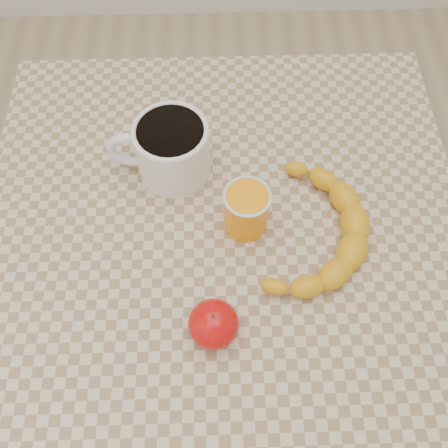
{
  "coord_description": "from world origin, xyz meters",
  "views": [
    {
      "loc": [
        -0.01,
        -0.39,
        1.47
      ],
      "look_at": [
        0.0,
        0.0,
        0.77
      ],
      "focal_mm": 40.0,
      "sensor_mm": 36.0,
      "label": 1
    }
  ],
  "objects_px": {
    "orange_juice_glass": "(246,210)",
    "apple": "(213,324)",
    "table": "(224,253)",
    "coffee_mug": "(170,148)",
    "banana": "(314,232)"
  },
  "relations": [
    {
      "from": "table",
      "to": "coffee_mug",
      "type": "xyz_separation_m",
      "value": [
        -0.09,
        0.13,
        0.14
      ]
    },
    {
      "from": "orange_juice_glass",
      "to": "apple",
      "type": "height_order",
      "value": "orange_juice_glass"
    },
    {
      "from": "coffee_mug",
      "to": "table",
      "type": "bearing_deg",
      "value": -55.75
    },
    {
      "from": "orange_juice_glass",
      "to": "banana",
      "type": "distance_m",
      "value": 0.11
    },
    {
      "from": "apple",
      "to": "banana",
      "type": "bearing_deg",
      "value": 42.57
    },
    {
      "from": "orange_juice_glass",
      "to": "coffee_mug",
      "type": "bearing_deg",
      "value": 136.43
    },
    {
      "from": "coffee_mug",
      "to": "orange_juice_glass",
      "type": "distance_m",
      "value": 0.17
    },
    {
      "from": "table",
      "to": "banana",
      "type": "bearing_deg",
      "value": -8.23
    },
    {
      "from": "coffee_mug",
      "to": "orange_juice_glass",
      "type": "height_order",
      "value": "coffee_mug"
    },
    {
      "from": "coffee_mug",
      "to": "banana",
      "type": "xyz_separation_m",
      "value": [
        0.23,
        -0.15,
        -0.03
      ]
    },
    {
      "from": "banana",
      "to": "apple",
      "type": "bearing_deg",
      "value": -113.1
    },
    {
      "from": "apple",
      "to": "banana",
      "type": "relative_size",
      "value": 0.21
    },
    {
      "from": "table",
      "to": "banana",
      "type": "height_order",
      "value": "banana"
    },
    {
      "from": "orange_juice_glass",
      "to": "apple",
      "type": "bearing_deg",
      "value": -107.15
    },
    {
      "from": "orange_juice_glass",
      "to": "apple",
      "type": "relative_size",
      "value": 1.17
    }
  ]
}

